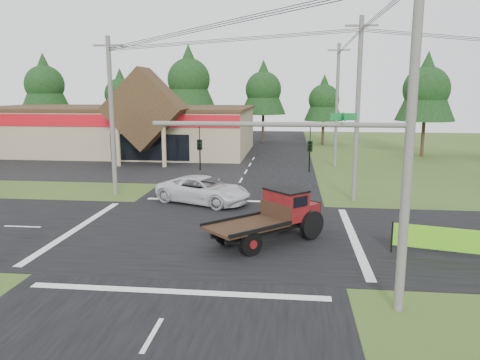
# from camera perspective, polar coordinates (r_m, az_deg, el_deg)

# --- Properties ---
(ground) EXTENTS (120.00, 120.00, 0.00)m
(ground) POSITION_cam_1_polar(r_m,az_deg,el_deg) (23.59, -3.58, -6.51)
(ground) COLOR #364C1B
(ground) RESTS_ON ground
(road_ns) EXTENTS (12.00, 120.00, 0.02)m
(road_ns) POSITION_cam_1_polar(r_m,az_deg,el_deg) (23.59, -3.58, -6.49)
(road_ns) COLOR black
(road_ns) RESTS_ON ground
(road_ew) EXTENTS (120.00, 12.00, 0.02)m
(road_ew) POSITION_cam_1_polar(r_m,az_deg,el_deg) (23.59, -3.58, -6.48)
(road_ew) COLOR black
(road_ew) RESTS_ON ground
(parking_apron) EXTENTS (28.00, 14.00, 0.02)m
(parking_apron) POSITION_cam_1_polar(r_m,az_deg,el_deg) (45.45, -17.01, 1.51)
(parking_apron) COLOR black
(parking_apron) RESTS_ON ground
(cvs_building) EXTENTS (30.40, 18.20, 9.19)m
(cvs_building) POSITION_cam_1_polar(r_m,az_deg,el_deg) (55.50, -14.51, 6.14)
(cvs_building) COLOR #988D67
(cvs_building) RESTS_ON ground
(traffic_signal_mast) EXTENTS (8.12, 0.24, 7.00)m
(traffic_signal_mast) POSITION_cam_1_polar(r_m,az_deg,el_deg) (15.02, 13.45, 0.54)
(traffic_signal_mast) COLOR #595651
(traffic_signal_mast) RESTS_ON ground
(utility_pole_nr) EXTENTS (2.00, 0.30, 11.00)m
(utility_pole_nr) POSITION_cam_1_polar(r_m,az_deg,el_deg) (15.17, 19.99, 4.91)
(utility_pole_nr) COLOR #595651
(utility_pole_nr) RESTS_ON ground
(utility_pole_nw) EXTENTS (2.00, 0.30, 10.50)m
(utility_pole_nw) POSITION_cam_1_polar(r_m,az_deg,el_deg) (32.49, -15.37, 7.58)
(utility_pole_nw) COLOR #595651
(utility_pole_nw) RESTS_ON ground
(utility_pole_ne) EXTENTS (2.00, 0.30, 11.50)m
(utility_pole_ne) POSITION_cam_1_polar(r_m,az_deg,el_deg) (30.47, 14.15, 8.39)
(utility_pole_ne) COLOR #595651
(utility_pole_ne) RESTS_ON ground
(utility_pole_n) EXTENTS (2.00, 0.30, 11.20)m
(utility_pole_n) POSITION_cam_1_polar(r_m,az_deg,el_deg) (44.38, 11.72, 8.98)
(utility_pole_n) COLOR #595651
(utility_pole_n) RESTS_ON ground
(tree_row_a) EXTENTS (6.72, 6.72, 12.12)m
(tree_row_a) POSITION_cam_1_polar(r_m,az_deg,el_deg) (70.83, -22.74, 10.87)
(tree_row_a) COLOR #332316
(tree_row_a) RESTS_ON ground
(tree_row_b) EXTENTS (5.60, 5.60, 10.10)m
(tree_row_b) POSITION_cam_1_polar(r_m,az_deg,el_deg) (68.49, -14.37, 10.27)
(tree_row_b) COLOR #332316
(tree_row_b) RESTS_ON ground
(tree_row_c) EXTENTS (7.28, 7.28, 13.13)m
(tree_row_c) POSITION_cam_1_polar(r_m,az_deg,el_deg) (64.71, -6.26, 12.31)
(tree_row_c) COLOR #332316
(tree_row_c) RESTS_ON ground
(tree_row_d) EXTENTS (6.16, 6.16, 11.11)m
(tree_row_d) POSITION_cam_1_polar(r_m,az_deg,el_deg) (64.29, 2.86, 11.17)
(tree_row_d) COLOR #332316
(tree_row_d) RESTS_ON ground
(tree_row_e) EXTENTS (5.04, 5.04, 9.09)m
(tree_row_e) POSITION_cam_1_polar(r_m,az_deg,el_deg) (62.31, 10.21, 9.79)
(tree_row_e) COLOR #332316
(tree_row_e) RESTS_ON ground
(tree_side_ne) EXTENTS (6.16, 6.16, 11.11)m
(tree_side_ne) POSITION_cam_1_polar(r_m,az_deg,el_deg) (54.04, 21.79, 10.48)
(tree_side_ne) COLOR #332316
(tree_side_ne) RESTS_ON ground
(antique_flatbed_truck) EXTENTS (5.81, 5.70, 2.46)m
(antique_flatbed_truck) POSITION_cam_1_polar(r_m,az_deg,el_deg) (21.89, 3.32, -4.53)
(antique_flatbed_truck) COLOR #560C0C
(antique_flatbed_truck) RESTS_ON ground
(roadside_banner) EXTENTS (4.05, 1.13, 1.42)m
(roadside_banner) POSITION_cam_1_polar(r_m,az_deg,el_deg) (21.75, 23.41, -6.98)
(roadside_banner) COLOR #5DB718
(roadside_banner) RESTS_ON ground
(white_pickup) EXTENTS (6.68, 4.90, 1.69)m
(white_pickup) POSITION_cam_1_polar(r_m,az_deg,el_deg) (29.67, -4.46, -1.21)
(white_pickup) COLOR silver
(white_pickup) RESTS_ON ground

